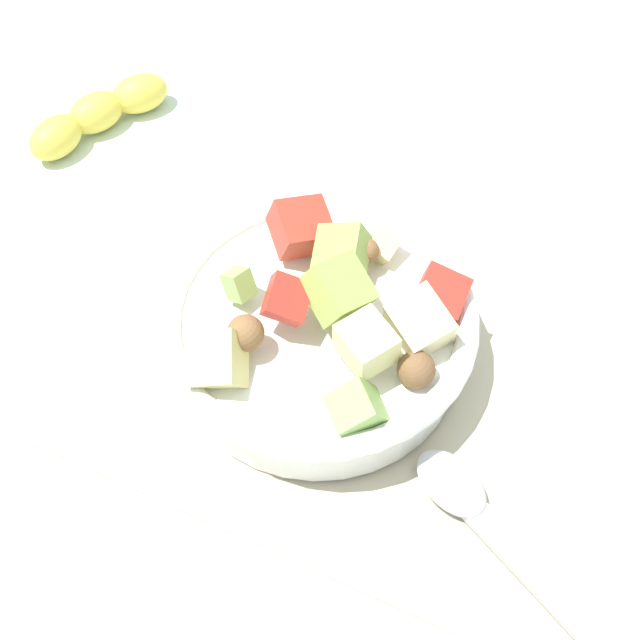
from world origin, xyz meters
The scene contains 5 objects.
ground_plane centered at (0.00, 0.00, 0.00)m, with size 2.40×2.40×0.00m, color silver.
placemat centered at (0.00, 0.00, 0.00)m, with size 0.50×0.30×0.01m, color #BCB299.
salad_bowl centered at (-0.02, 0.00, 0.04)m, with size 0.23×0.23×0.11m.
serving_spoon centered at (0.14, -0.08, 0.01)m, with size 0.18×0.11×0.01m.
banana_whole centered at (-0.32, 0.15, 0.02)m, with size 0.09×0.15×0.04m.
Camera 1 is at (0.12, -0.30, 0.51)m, focal length 44.41 mm.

